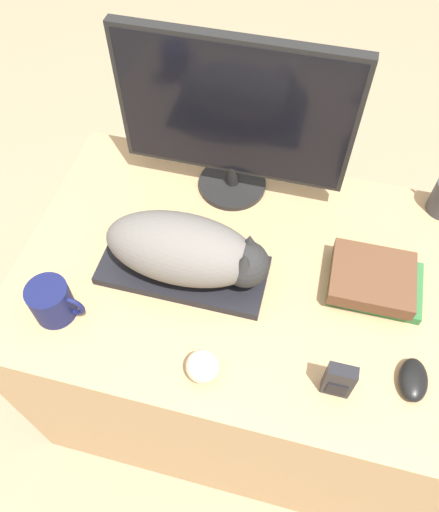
% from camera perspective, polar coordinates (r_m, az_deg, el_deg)
% --- Properties ---
extents(ground_plane, '(12.00, 12.00, 0.00)m').
position_cam_1_polar(ground_plane, '(1.81, -0.31, -25.10)').
color(ground_plane, '#998466').
extents(desk, '(1.18, 0.76, 0.74)m').
position_cam_1_polar(desk, '(1.57, 3.16, -9.24)').
color(desk, tan).
rests_on(desk, ground_plane).
extents(keyboard, '(0.41, 0.17, 0.02)m').
position_cam_1_polar(keyboard, '(1.23, -4.15, -1.64)').
color(keyboard, black).
rests_on(keyboard, desk).
extents(cat, '(0.39, 0.17, 0.16)m').
position_cam_1_polar(cat, '(1.15, -3.51, 0.64)').
color(cat, '#66605B').
rests_on(cat, keyboard).
extents(monitor, '(0.58, 0.19, 0.45)m').
position_cam_1_polar(monitor, '(1.25, 1.67, 15.64)').
color(monitor, black).
rests_on(monitor, desk).
extents(computer_mouse, '(0.06, 0.10, 0.04)m').
position_cam_1_polar(computer_mouse, '(1.17, 21.27, -13.04)').
color(computer_mouse, black).
rests_on(computer_mouse, desk).
extents(coffee_mug, '(0.13, 0.10, 0.10)m').
position_cam_1_polar(coffee_mug, '(1.20, -18.56, -4.97)').
color(coffee_mug, '#141947').
rests_on(coffee_mug, desk).
extents(baseball, '(0.07, 0.07, 0.07)m').
position_cam_1_polar(baseball, '(1.09, -1.93, -12.48)').
color(baseball, beige).
rests_on(baseball, desk).
extents(phone, '(0.06, 0.03, 0.11)m').
position_cam_1_polar(phone, '(1.08, 13.47, -13.68)').
color(phone, black).
rests_on(phone, desk).
extents(book_stack, '(0.22, 0.18, 0.06)m').
position_cam_1_polar(book_stack, '(1.25, 17.20, -2.66)').
color(book_stack, '#2D6B38').
rests_on(book_stack, desk).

